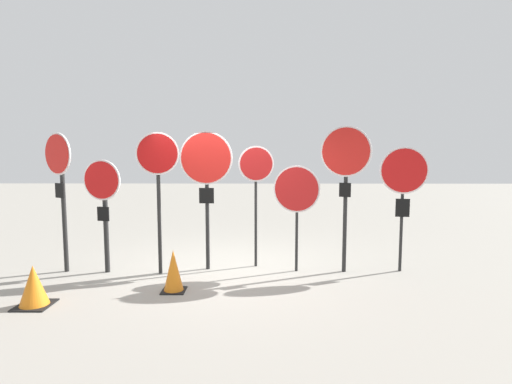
# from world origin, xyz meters

# --- Properties ---
(ground_plane) EXTENTS (40.00, 40.00, 0.00)m
(ground_plane) POSITION_xyz_m (0.00, 0.00, 0.00)
(ground_plane) COLOR gray
(stop_sign_0) EXTENTS (0.64, 0.41, 2.50)m
(stop_sign_0) POSITION_xyz_m (-2.96, -0.09, 1.76)
(stop_sign_0) COLOR black
(stop_sign_0) RESTS_ON ground
(stop_sign_1) EXTENTS (0.70, 0.21, 2.03)m
(stop_sign_1) POSITION_xyz_m (-2.19, -0.13, 1.39)
(stop_sign_1) COLOR black
(stop_sign_1) RESTS_ON ground
(stop_sign_2) EXTENTS (0.73, 0.19, 2.51)m
(stop_sign_2) POSITION_xyz_m (-1.19, -0.19, 1.85)
(stop_sign_2) COLOR black
(stop_sign_2) RESTS_ON ground
(stop_sign_3) EXTENTS (0.96, 0.15, 2.54)m
(stop_sign_3) POSITION_xyz_m (-0.39, 0.08, 1.85)
(stop_sign_3) COLOR black
(stop_sign_3) RESTS_ON ground
(stop_sign_4) EXTENTS (0.66, 0.15, 2.28)m
(stop_sign_4) POSITION_xyz_m (0.51, 0.27, 1.75)
(stop_sign_4) COLOR black
(stop_sign_4) RESTS_ON ground
(stop_sign_5) EXTENTS (0.82, 0.26, 1.93)m
(stop_sign_5) POSITION_xyz_m (1.23, -0.04, 1.43)
(stop_sign_5) COLOR black
(stop_sign_5) RESTS_ON ground
(stop_sign_6) EXTENTS (0.83, 0.36, 2.62)m
(stop_sign_6) POSITION_xyz_m (2.09, -0.07, 1.92)
(stop_sign_6) COLOR black
(stop_sign_6) RESTS_ON ground
(stop_sign_7) EXTENTS (0.83, 0.17, 2.25)m
(stop_sign_7) POSITION_xyz_m (3.13, -0.03, 1.68)
(stop_sign_7) COLOR black
(stop_sign_7) RESTS_ON ground
(traffic_cone_0) EXTENTS (0.36, 0.36, 0.66)m
(traffic_cone_0) POSITION_xyz_m (-0.77, -1.07, 0.32)
(traffic_cone_0) COLOR black
(traffic_cone_0) RESTS_ON ground
(traffic_cone_1) EXTENTS (0.47, 0.47, 0.59)m
(traffic_cone_1) POSITION_xyz_m (-2.61, -1.68, 0.29)
(traffic_cone_1) COLOR black
(traffic_cone_1) RESTS_ON ground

